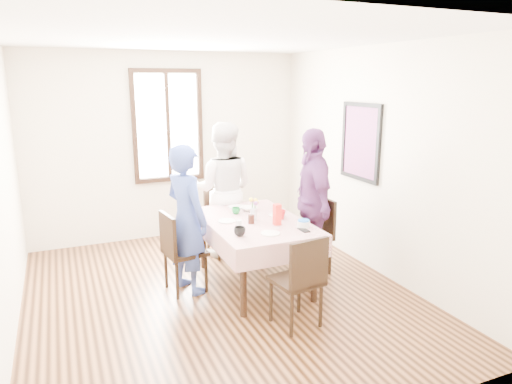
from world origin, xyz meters
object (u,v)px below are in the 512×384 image
dining_table (254,253)px  chair_near (296,280)px  person_left (186,219)px  person_right (311,202)px  chair_right (311,236)px  person_far (225,190)px  chair_left (185,252)px  chair_far (225,222)px

dining_table → chair_near: bearing=-90.0°
dining_table → person_left: 0.89m
person_right → dining_table: bearing=-72.9°
chair_right → person_right: person_right is taller
chair_near → person_far: size_ratio=0.51×
dining_table → person_left: person_left is taller
person_left → person_far: (0.75, 0.86, 0.07)m
person_far → chair_left: bearing=71.9°
dining_table → chair_far: size_ratio=1.62×
person_left → chair_near: bearing=-167.8°
chair_near → chair_far: bearing=81.4°
chair_far → person_far: size_ratio=0.51×
chair_right → chair_left: bearing=85.4°
dining_table → chair_left: size_ratio=1.62×
person_right → chair_near: bearing=-21.8°
chair_right → person_far: bearing=38.0°
chair_far → person_left: (-0.75, -0.87, 0.37)m
chair_left → chair_far: bearing=130.8°
chair_near → person_right: person_right is taller
chair_left → chair_right: same height
person_far → person_right: 1.21m
chair_far → person_left: person_left is taller
person_right → person_far: bearing=-128.0°
person_left → person_far: size_ratio=0.93×
dining_table → person_right: person_right is taller
person_far → person_right: (0.75, -0.95, -0.01)m
dining_table → person_left: (-0.75, 0.14, 0.45)m
chair_left → chair_near: same height
chair_right → person_right: bearing=88.8°
chair_left → chair_far: (0.77, 0.87, 0.00)m
chair_right → person_far: 1.30m
chair_far → chair_near: bearing=84.0°
dining_table → person_right: bearing=3.5°
chair_left → person_right: 1.59m
chair_far → person_left: bearing=43.2°
chair_left → person_far: size_ratio=0.51×
person_left → chair_far: bearing=-61.7°
dining_table → person_far: person_far is taller
chair_far → chair_near: 2.02m
dining_table → person_far: (-0.00, 0.99, 0.52)m
dining_table → chair_far: chair_far is taller
dining_table → chair_far: (0.00, 1.01, 0.08)m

